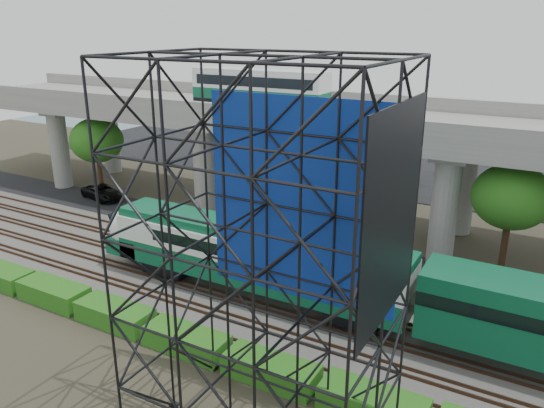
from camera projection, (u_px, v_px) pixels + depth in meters
The scene contains 13 objects.
ground at pixel (218, 307), 31.41m from camera, with size 140.00×140.00×0.00m, color #474233.
ballast_bed at pixel (237, 292), 33.03m from camera, with size 90.00×12.00×0.20m, color slate.
service_road at pixel (298, 246), 40.07m from camera, with size 90.00×5.00×0.08m, color black.
parking_lot at pixel (392, 174), 59.47m from camera, with size 90.00×18.00×0.08m, color black.
harbor_water at pixel (437, 139), 77.64m from camera, with size 140.00×40.00×0.03m, color #3F5B67.
rail_tracks at pixel (237, 289), 32.98m from camera, with size 90.00×9.52×0.16m.
commuter_train at pixel (285, 263), 30.56m from camera, with size 29.30×3.06×4.30m.
overpass at pixel (325, 126), 42.20m from camera, with size 80.00×12.00×12.40m.
scaffold_tower at pixel (262, 275), 18.84m from camera, with size 9.36×6.36×15.00m.
hedge_strip at pixel (186, 339), 27.22m from camera, with size 34.60×1.80×1.20m.
trees at pixel (280, 152), 45.13m from camera, with size 40.94×16.94×7.69m.
suv at pixel (103, 192), 50.54m from camera, with size 2.27×4.92×1.37m, color black.
parked_cars at pixel (393, 169), 58.87m from camera, with size 37.45×9.44×1.29m.
Camera 1 is at (16.38, -22.65, 15.91)m, focal length 35.00 mm.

